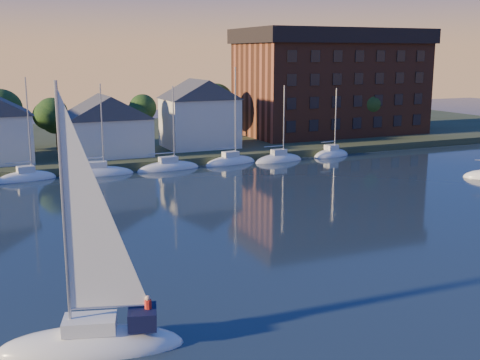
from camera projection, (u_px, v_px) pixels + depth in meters
ground at (439, 327)px, 32.32m from camera, size 260.00×260.00×0.00m
shoreline_land at (121, 142)px, 99.40m from camera, size 160.00×50.00×2.00m
wooden_dock at (161, 166)px, 78.83m from camera, size 120.00×3.00×1.00m
clubhouse_centre at (106, 125)px, 79.86m from camera, size 11.55×8.40×8.08m
clubhouse_east at (199, 113)px, 87.02m from camera, size 10.50×8.40×9.80m
condo_block at (331, 81)px, 101.88m from camera, size 31.00×17.00×17.40m
tree_line at (151, 104)px, 87.98m from camera, size 93.40×5.40×8.90m
moored_fleet at (105, 174)px, 72.95m from camera, size 71.50×2.40×12.05m
hero_sailboat at (94, 337)px, 29.87m from camera, size 9.67×5.37×14.33m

